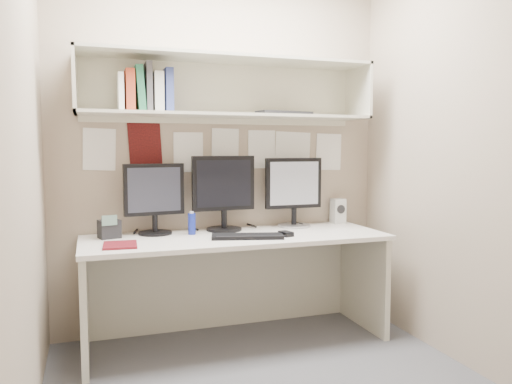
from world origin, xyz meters
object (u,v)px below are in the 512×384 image
object	(u,v)px
desk	(236,289)
monitor_left	(154,196)
monitor_center	(224,191)
monitor_right	(294,190)
keyboard	(247,236)
speaker	(338,211)
maroon_notebook	(120,245)
desk_phone	(109,229)

from	to	relation	value
desk	monitor_left	world-z (taller)	monitor_left
monitor_center	monitor_right	size ratio (longest dim) A/B	1.04
monitor_left	keyboard	bearing A→B (deg)	-40.66
monitor_center	speaker	distance (m)	0.94
desk	monitor_center	bearing A→B (deg)	97.04
speaker	maroon_notebook	bearing A→B (deg)	-167.77
desk	maroon_notebook	world-z (taller)	maroon_notebook
monitor_right	keyboard	bearing A→B (deg)	-144.44
monitor_right	speaker	distance (m)	0.43
speaker	desk_phone	size ratio (longest dim) A/B	1.22
monitor_center	maroon_notebook	distance (m)	0.86
monitor_left	desk	bearing A→B (deg)	-31.55
desk	monitor_right	distance (m)	0.84
monitor_center	maroon_notebook	size ratio (longest dim) A/B	2.22
monitor_left	speaker	distance (m)	1.42
maroon_notebook	desk_phone	bearing A→B (deg)	103.24
desk	monitor_center	distance (m)	0.68
monitor_center	monitor_right	xyz separation A→B (m)	(0.53, 0.00, -0.01)
monitor_left	monitor_right	distance (m)	1.01
speaker	keyboard	bearing A→B (deg)	-156.90
maroon_notebook	desk_phone	size ratio (longest dim) A/B	1.52
monitor_right	desk_phone	xyz separation A→B (m)	(-1.31, -0.06, -0.21)
monitor_right	desk	bearing A→B (deg)	-157.57
speaker	maroon_notebook	xyz separation A→B (m)	(-1.65, -0.41, -0.09)
monitor_left	keyboard	size ratio (longest dim) A/B	1.03
speaker	desk	bearing A→B (deg)	-164.99
speaker	monitor_left	bearing A→B (deg)	-179.62
monitor_right	speaker	xyz separation A→B (m)	(0.39, 0.05, -0.18)
desk_phone	maroon_notebook	bearing A→B (deg)	-96.07
speaker	desk_phone	xyz separation A→B (m)	(-1.70, -0.11, -0.03)
speaker	maroon_notebook	world-z (taller)	speaker
keyboard	speaker	distance (m)	0.95
desk	maroon_notebook	bearing A→B (deg)	-169.57
monitor_center	maroon_notebook	xyz separation A→B (m)	(-0.73, -0.36, -0.27)
monitor_right	maroon_notebook	world-z (taller)	monitor_right
desk	speaker	world-z (taller)	speaker
desk	monitor_right	bearing A→B (deg)	23.45
maroon_notebook	speaker	bearing A→B (deg)	17.59
desk	keyboard	world-z (taller)	keyboard
maroon_notebook	desk_phone	world-z (taller)	desk_phone
keyboard	speaker	xyz separation A→B (m)	(0.86, 0.40, 0.08)
monitor_center	monitor_right	bearing A→B (deg)	-3.32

